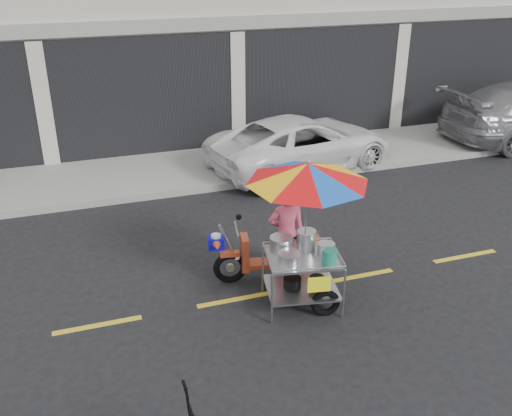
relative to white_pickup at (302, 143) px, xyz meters
name	(u,v)px	position (x,y,z in m)	size (l,w,h in m)	color
ground	(358,276)	(-0.98, -4.70, -0.61)	(90.00, 90.00, 0.00)	black
sidewalk	(250,159)	(-0.98, 0.80, -0.54)	(45.00, 3.00, 0.15)	gray
centerline	(358,276)	(-0.98, -4.70, -0.61)	(42.00, 0.10, 0.01)	gold
white_pickup	(302,143)	(0.00, 0.00, 0.00)	(2.03, 4.41, 1.23)	white
food_vendor_rig	(297,209)	(-2.10, -4.80, 0.77)	(2.18, 2.02, 2.20)	black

